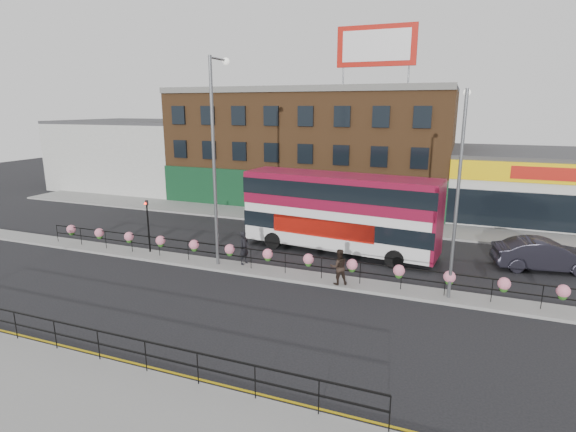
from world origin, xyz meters
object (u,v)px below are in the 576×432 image
(double_decker_bus, at_px, (340,205))
(lamp_column_west, at_px, (216,145))
(car, at_px, (545,255))
(pedestrian_a, at_px, (244,248))
(pedestrian_b, at_px, (339,267))
(lamp_column_east, at_px, (459,178))

(double_decker_bus, relative_size, lamp_column_west, 1.09)
(car, relative_size, pedestrian_a, 2.91)
(double_decker_bus, distance_m, pedestrian_a, 6.41)
(car, bearing_deg, lamp_column_west, 98.09)
(pedestrian_b, xyz_separation_m, lamp_column_east, (5.18, 0.50, 4.65))
(pedestrian_a, relative_size, lamp_column_west, 0.17)
(double_decker_bus, xyz_separation_m, car, (11.31, 1.01, -2.09))
(car, xyz_separation_m, lamp_column_west, (-16.95, -5.72, 5.90))
(car, distance_m, lamp_column_west, 18.84)
(double_decker_bus, height_order, car, double_decker_bus)
(car, height_order, lamp_column_east, lamp_column_east)
(lamp_column_west, bearing_deg, pedestrian_a, 11.82)
(pedestrian_b, xyz_separation_m, lamp_column_west, (-7.06, 0.67, 5.70))
(double_decker_bus, relative_size, lamp_column_east, 1.29)
(double_decker_bus, bearing_deg, pedestrian_b, -75.22)
(car, bearing_deg, pedestrian_a, 98.67)
(lamp_column_west, xyz_separation_m, lamp_column_east, (12.24, -0.17, -1.06))
(lamp_column_west, bearing_deg, car, 18.63)
(pedestrian_a, height_order, lamp_column_west, lamp_column_west)
(double_decker_bus, xyz_separation_m, lamp_column_west, (-5.64, -4.70, 3.81))
(car, distance_m, lamp_column_east, 8.96)
(lamp_column_west, relative_size, lamp_column_east, 1.19)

